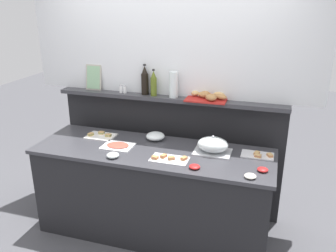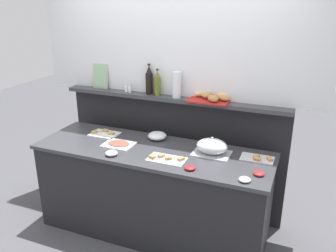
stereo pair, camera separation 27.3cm
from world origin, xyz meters
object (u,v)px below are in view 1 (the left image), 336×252
object	(u,v)px
condiment_bowl_cream	(250,176)
water_carafe	(174,85)
framed_picture	(94,77)
condiment_bowl_teal	(195,167)
glass_bowl_medium	(155,136)
wine_bottle_dark	(145,81)
condiment_bowl_dark	(263,170)
pepper_shaker	(125,89)
sandwich_platter_rear	(169,159)
olive_oil_bottle	(154,84)
sandwich_platter_side	(258,155)
bread_basket	(209,96)
sandwich_platter_front	(101,136)
cold_cuts_platter	(118,146)
serving_cloche	(213,145)
salt_shaker	(121,89)
glass_bowl_large	(113,155)

from	to	relation	value
condiment_bowl_cream	water_carafe	bearing A→B (deg)	138.74
framed_picture	condiment_bowl_teal	bearing A→B (deg)	-30.18
glass_bowl_medium	wine_bottle_dark	world-z (taller)	wine_bottle_dark
condiment_bowl_dark	pepper_shaker	world-z (taller)	pepper_shaker
condiment_bowl_cream	sandwich_platter_rear	bearing A→B (deg)	170.28
condiment_bowl_teal	olive_oil_bottle	distance (m)	1.07
condiment_bowl_dark	sandwich_platter_side	bearing A→B (deg)	100.19
condiment_bowl_teal	water_carafe	world-z (taller)	water_carafe
glass_bowl_medium	pepper_shaker	world-z (taller)	pepper_shaker
olive_oil_bottle	water_carafe	world-z (taller)	olive_oil_bottle
bread_basket	sandwich_platter_rear	bearing A→B (deg)	-107.47
sandwich_platter_side	sandwich_platter_front	xyz separation A→B (m)	(-1.58, -0.00, -0.00)
sandwich_platter_rear	wine_bottle_dark	world-z (taller)	wine_bottle_dark
cold_cuts_platter	water_carafe	xyz separation A→B (m)	(0.41, 0.50, 0.51)
sandwich_platter_rear	water_carafe	distance (m)	0.83
condiment_bowl_dark	condiment_bowl_cream	bearing A→B (deg)	-121.15
sandwich_platter_rear	serving_cloche	world-z (taller)	serving_cloche
glass_bowl_medium	salt_shaker	world-z (taller)	salt_shaker
salt_shaker	pepper_shaker	world-z (taller)	same
condiment_bowl_dark	olive_oil_bottle	distance (m)	1.40
serving_cloche	glass_bowl_medium	size ratio (longest dim) A/B	1.81
condiment_bowl_dark	bread_basket	world-z (taller)	bread_basket
sandwich_platter_side	olive_oil_bottle	size ratio (longest dim) A/B	1.05
framed_picture	serving_cloche	bearing A→B (deg)	-16.15
bread_basket	salt_shaker	bearing A→B (deg)	-178.78
cold_cuts_platter	wine_bottle_dark	distance (m)	0.75
condiment_bowl_cream	water_carafe	distance (m)	1.25
bread_basket	cold_cuts_platter	bearing A→B (deg)	-145.61
salt_shaker	pepper_shaker	bearing A→B (deg)	0.00
condiment_bowl_dark	pepper_shaker	xyz separation A→B (m)	(-1.49, 0.61, 0.42)
condiment_bowl_teal	water_carafe	distance (m)	0.97
wine_bottle_dark	sandwich_platter_front	bearing A→B (deg)	-137.15
glass_bowl_medium	olive_oil_bottle	size ratio (longest dim) A/B	0.68
condiment_bowl_dark	olive_oil_bottle	bearing A→B (deg)	152.33
sandwich_platter_front	water_carafe	xyz separation A→B (m)	(0.68, 0.32, 0.51)
glass_bowl_medium	pepper_shaker	xyz separation A→B (m)	(-0.42, 0.23, 0.40)
bread_basket	framed_picture	size ratio (longest dim) A/B	1.52
sandwich_platter_front	condiment_bowl_cream	distance (m)	1.61
sandwich_platter_front	wine_bottle_dark	bearing A→B (deg)	42.85
cold_cuts_platter	glass_bowl_large	bearing A→B (deg)	-75.54
condiment_bowl_cream	salt_shaker	world-z (taller)	salt_shaker
serving_cloche	salt_shaker	size ratio (longest dim) A/B	3.91
sandwich_platter_front	cold_cuts_platter	size ratio (longest dim) A/B	1.00
bread_basket	serving_cloche	bearing A→B (deg)	-71.50
condiment_bowl_cream	wine_bottle_dark	bearing A→B (deg)	146.55
sandwich_platter_front	condiment_bowl_teal	world-z (taller)	sandwich_platter_front
condiment_bowl_cream	condiment_bowl_dark	bearing A→B (deg)	58.85
condiment_bowl_dark	glass_bowl_large	bearing A→B (deg)	-174.43
wine_bottle_dark	water_carafe	distance (m)	0.32
wine_bottle_dark	glass_bowl_large	bearing A→B (deg)	-92.18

